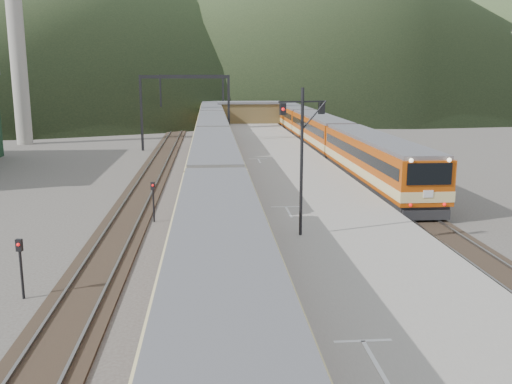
{
  "coord_description": "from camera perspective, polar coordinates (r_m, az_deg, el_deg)",
  "views": [
    {
      "loc": [
        -0.25,
        -6.85,
        8.12
      ],
      "look_at": [
        2.12,
        22.49,
        2.0
      ],
      "focal_mm": 40.0,
      "sensor_mm": 36.0,
      "label": 1
    }
  ],
  "objects": [
    {
      "name": "short_signal_b",
      "position": [
        32.06,
        -10.23,
        -0.43
      ],
      "size": [
        0.25,
        0.2,
        2.27
      ],
      "color": "black",
      "rests_on": "ground"
    },
    {
      "name": "main_train",
      "position": [
        59.35,
        -4.38,
        5.91
      ],
      "size": [
        3.1,
        106.06,
        3.78
      ],
      "color": "#D6C37E",
      "rests_on": "track_main"
    },
    {
      "name": "signal_mast",
      "position": [
        25.02,
        4.61,
        4.57
      ],
      "size": [
        2.16,
        0.63,
        6.54
      ],
      "color": "black",
      "rests_on": "platform"
    },
    {
      "name": "track_main",
      "position": [
        47.53,
        -4.25,
        1.96
      ],
      "size": [
        2.6,
        200.0,
        0.23
      ],
      "color": "black",
      "rests_on": "ground"
    },
    {
      "name": "hill_c",
      "position": [
        243.85,
        23.08,
        14.81
      ],
      "size": [
        160.0,
        160.0,
        50.0
      ],
      "primitive_type": "cone",
      "color": "#2F3F24",
      "rests_on": "ground"
    },
    {
      "name": "second_train",
      "position": [
        61.8,
        6.4,
        6.06
      ],
      "size": [
        3.02,
        61.99,
        3.69
      ],
      "color": "#A54009",
      "rests_on": "track_second"
    },
    {
      "name": "short_signal_c",
      "position": [
        22.53,
        -22.48,
        -6.36
      ],
      "size": [
        0.24,
        0.2,
        2.27
      ],
      "color": "black",
      "rests_on": "ground"
    },
    {
      "name": "gantry_far",
      "position": [
        86.92,
        -6.43,
        10.0
      ],
      "size": [
        9.55,
        0.25,
        8.0
      ],
      "color": "black",
      "rests_on": "ground"
    },
    {
      "name": "platform",
      "position": [
        45.86,
        2.78,
        2.17
      ],
      "size": [
        8.0,
        100.0,
        1.0
      ],
      "primitive_type": "cube",
      "color": "gray",
      "rests_on": "ground"
    },
    {
      "name": "gantry_near",
      "position": [
        61.95,
        -7.11,
        9.31
      ],
      "size": [
        9.55,
        0.25,
        8.0
      ],
      "color": "black",
      "rests_on": "ground"
    },
    {
      "name": "track_far",
      "position": [
        47.77,
        -10.26,
        1.85
      ],
      "size": [
        2.6,
        200.0,
        0.23
      ],
      "color": "black",
      "rests_on": "ground"
    },
    {
      "name": "track_second",
      "position": [
        48.96,
        9.34,
        2.13
      ],
      "size": [
        2.6,
        200.0,
        0.23
      ],
      "color": "black",
      "rests_on": "ground"
    },
    {
      "name": "smokestack",
      "position": [
        72.53,
        -23.02,
        16.29
      ],
      "size": [
        1.8,
        1.8,
        30.0
      ],
      "primitive_type": "cylinder",
      "color": "#9E998E",
      "rests_on": "ground"
    },
    {
      "name": "hill_a",
      "position": [
        202.01,
        -16.73,
        17.49
      ],
      "size": [
        180.0,
        180.0,
        60.0
      ],
      "primitive_type": "cone",
      "color": "#2F3F24",
      "rests_on": "ground"
    },
    {
      "name": "station_shed",
      "position": [
        85.23,
        -0.68,
        8.01
      ],
      "size": [
        9.4,
        4.4,
        3.1
      ],
      "color": "brown",
      "rests_on": "platform"
    }
  ]
}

